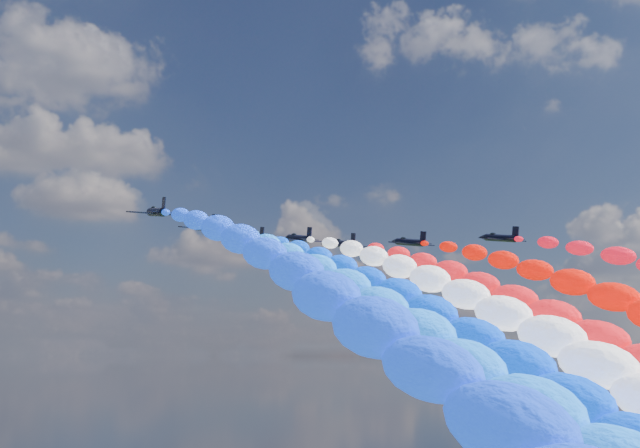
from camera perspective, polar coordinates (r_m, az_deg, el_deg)
name	(u,v)px	position (r m, az deg, el deg)	size (l,w,h in m)	color
jet_0	(157,212)	(129.13, -11.30, 0.82)	(9.15, 12.27, 2.70)	black
trail_0	(311,319)	(75.13, -0.66, -6.61)	(6.52, 106.91, 42.19)	blue
jet_1	(205,227)	(142.74, -8.01, -0.21)	(9.15, 12.27, 2.70)	black
trail_1	(362,325)	(90.16, 2.92, -7.03)	(6.52, 106.91, 42.19)	#1471FF
jet_2	(253,239)	(155.59, -4.66, -1.01)	(9.15, 12.27, 2.70)	black
trail_2	(414,329)	(104.59, 6.54, -7.28)	(6.52, 106.91, 42.19)	#0440F0
jet_3	(299,239)	(155.22, -1.48, -1.02)	(9.15, 12.27, 2.70)	black
trail_3	(482,329)	(106.00, 11.21, -7.19)	(6.52, 106.91, 42.19)	white
jet_4	(266,249)	(169.96, -3.81, -1.72)	(9.15, 12.27, 2.70)	black
trail_4	(412,332)	(119.28, 6.39, -7.51)	(6.52, 106.91, 42.19)	white
jet_5	(343,244)	(162.76, 1.64, -1.40)	(9.15, 12.27, 2.70)	black
trail_5	(535,331)	(115.33, 14.73, -7.22)	(6.52, 106.91, 42.19)	red
jet_6	(410,242)	(161.20, 6.28, -1.27)	(9.15, 12.27, 2.70)	black
trail_6	(638,330)	(116.96, 21.25, -6.92)	(6.52, 106.91, 42.19)	red
jet_7	(500,238)	(158.14, 12.46, -0.96)	(9.15, 12.27, 2.70)	black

